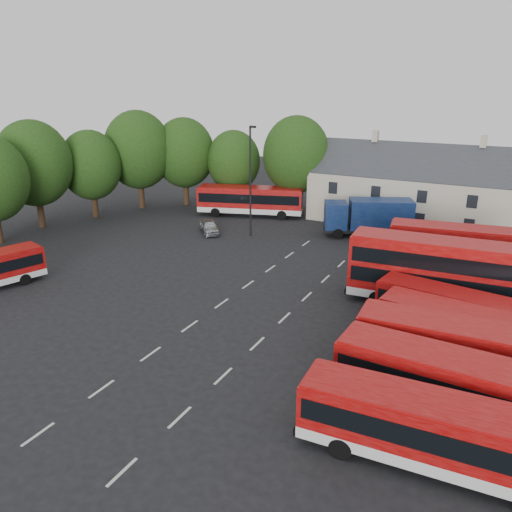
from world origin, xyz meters
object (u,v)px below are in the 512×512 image
object	(u,v)px
bus_row_a	(435,428)
lamppost	(251,179)
bus_dd_south	(440,270)
silver_car	(209,227)
box_truck	(369,216)

from	to	relation	value
bus_row_a	lamppost	world-z (taller)	lamppost
bus_row_a	bus_dd_south	xyz separation A→B (m)	(-2.35, 16.17, 0.97)
bus_row_a	silver_car	size ratio (longest dim) A/B	2.77
bus_row_a	box_truck	distance (m)	33.06
box_truck	silver_car	size ratio (longest dim) A/B	2.26
bus_dd_south	box_truck	xyz separation A→B (m)	(-9.06, 14.86, -0.69)
silver_car	bus_dd_south	bearing A→B (deg)	-61.77
box_truck	bus_row_a	bearing A→B (deg)	-94.11
bus_row_a	silver_car	world-z (taller)	bus_row_a
bus_dd_south	lamppost	xyz separation A→B (m)	(-19.87, 9.27, 3.09)
silver_car	lamppost	distance (m)	6.93
lamppost	bus_row_a	bearing A→B (deg)	-48.87
silver_car	bus_row_a	bearing A→B (deg)	-85.70
bus_dd_south	lamppost	world-z (taller)	lamppost
box_truck	bus_dd_south	bearing A→B (deg)	-82.93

